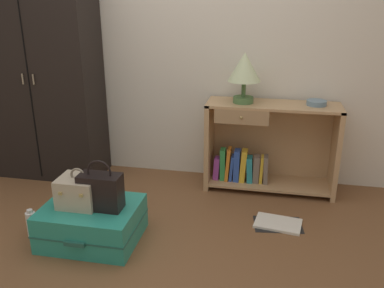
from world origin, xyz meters
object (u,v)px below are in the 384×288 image
(bookshelf, at_px, (265,148))
(open_book_on_floor, at_px, (278,224))
(train_case, at_px, (79,191))
(handbag, at_px, (101,191))
(table_lamp, at_px, (244,70))
(bowl, at_px, (317,103))
(suitcase_large, at_px, (92,223))
(bottle, at_px, (32,224))
(wardrobe, at_px, (43,74))

(bookshelf, xyz_separation_m, open_book_on_floor, (0.14, -0.64, -0.36))
(train_case, height_order, handbag, handbag)
(table_lamp, bearing_deg, train_case, -133.73)
(bowl, xyz_separation_m, suitcase_large, (-1.54, -1.09, -0.66))
(bowl, xyz_separation_m, handbag, (-1.44, -1.11, -0.40))
(handbag, bearing_deg, bowl, 37.47)
(bottle, xyz_separation_m, open_book_on_floor, (1.73, 0.50, -0.09))
(table_lamp, bearing_deg, open_book_on_floor, -60.43)
(bowl, relative_size, open_book_on_floor, 0.42)
(bookshelf, height_order, bottle, bookshelf)
(wardrobe, xyz_separation_m, train_case, (0.79, -1.03, -0.59))
(train_case, relative_size, open_book_on_floor, 0.72)
(bookshelf, distance_m, bowl, 0.58)
(table_lamp, relative_size, bottle, 1.98)
(wardrobe, height_order, bowl, wardrobe)
(bottle, bearing_deg, bowl, 29.95)
(wardrobe, xyz_separation_m, handbag, (0.96, -1.05, -0.56))
(bookshelf, relative_size, table_lamp, 2.66)
(suitcase_large, bearing_deg, bowl, 35.45)
(bookshelf, bearing_deg, suitcase_large, -136.33)
(handbag, bearing_deg, bottle, -176.46)
(bottle, height_order, open_book_on_floor, bottle)
(table_lamp, xyz_separation_m, suitcase_large, (-0.94, -1.06, -0.92))
(train_case, distance_m, bottle, 0.46)
(table_lamp, xyz_separation_m, train_case, (-1.01, -1.06, -0.68))
(wardrobe, bearing_deg, bowl, 1.39)
(open_book_on_floor, bearing_deg, wardrobe, 164.83)
(wardrobe, relative_size, bowl, 11.72)
(wardrobe, height_order, handbag, wardrobe)
(bookshelf, distance_m, bottle, 1.97)
(wardrobe, height_order, table_lamp, wardrobe)
(table_lamp, height_order, bowl, table_lamp)
(wardrobe, xyz_separation_m, bottle, (0.42, -1.08, -0.86))
(handbag, height_order, bottle, handbag)
(bookshelf, bearing_deg, handbag, -133.58)
(wardrobe, bearing_deg, open_book_on_floor, -15.17)
(wardrobe, xyz_separation_m, bookshelf, (2.01, 0.05, -0.58))
(train_case, distance_m, handbag, 0.17)
(bookshelf, xyz_separation_m, handbag, (-1.05, -1.10, 0.02))
(bowl, distance_m, open_book_on_floor, 1.05)
(open_book_on_floor, bearing_deg, bookshelf, 102.58)
(train_case, bearing_deg, bowl, 34.14)
(wardrobe, bearing_deg, bookshelf, 1.55)
(handbag, xyz_separation_m, bottle, (-0.53, -0.03, -0.30))
(bottle, bearing_deg, bookshelf, 35.65)
(handbag, distance_m, open_book_on_floor, 1.34)
(train_case, xyz_separation_m, open_book_on_floor, (1.36, 0.45, -0.36))
(bookshelf, relative_size, bowl, 6.82)
(bowl, xyz_separation_m, bottle, (-1.98, -1.14, -0.70))
(wardrobe, bearing_deg, handbag, -47.59)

